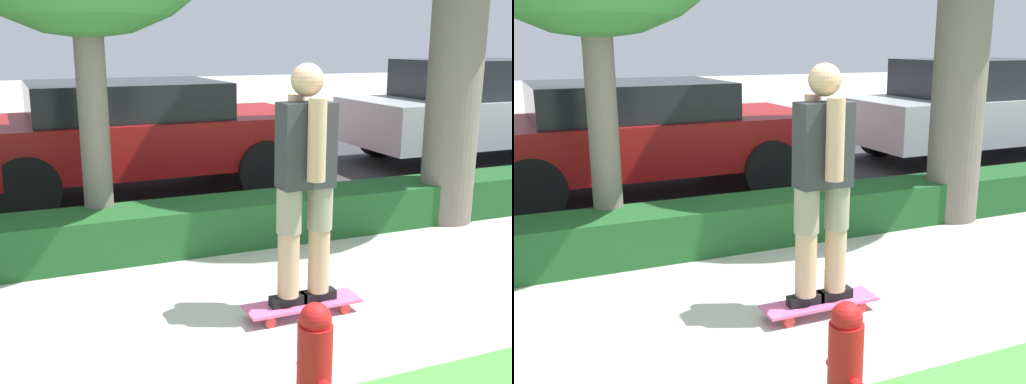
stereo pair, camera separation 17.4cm
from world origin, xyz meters
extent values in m
plane|color=#BCB7AD|center=(0.00, 0.00, 0.00)|extent=(60.00, 60.00, 0.00)
cube|color=#38383A|center=(0.00, 4.20, 0.00)|extent=(18.44, 5.00, 0.01)
cube|color=#1E5123|center=(0.00, 1.60, 0.21)|extent=(18.44, 0.60, 0.43)
cube|color=#DB5B93|center=(0.14, -0.08, 0.09)|extent=(0.85, 0.24, 0.02)
cylinder|color=red|center=(0.43, -0.17, 0.04)|extent=(0.08, 0.04, 0.08)
cylinder|color=red|center=(0.43, 0.01, 0.04)|extent=(0.08, 0.04, 0.08)
cylinder|color=red|center=(-0.14, -0.17, 0.04)|extent=(0.08, 0.04, 0.08)
cylinder|color=red|center=(-0.14, 0.01, 0.04)|extent=(0.08, 0.04, 0.08)
cube|color=black|center=(0.03, -0.08, 0.13)|extent=(0.26, 0.09, 0.07)
cylinder|color=tan|center=(0.03, -0.08, 0.55)|extent=(0.15, 0.15, 0.77)
cylinder|color=gray|center=(0.03, -0.08, 0.78)|extent=(0.17, 0.17, 0.31)
cube|color=black|center=(0.26, -0.08, 0.13)|extent=(0.26, 0.09, 0.07)
cylinder|color=tan|center=(0.26, -0.08, 0.55)|extent=(0.15, 0.15, 0.77)
cylinder|color=gray|center=(0.26, -0.08, 0.78)|extent=(0.17, 0.17, 0.31)
cube|color=#333338|center=(0.14, -0.08, 1.22)|extent=(0.37, 0.20, 0.57)
cylinder|color=tan|center=(0.14, -0.23, 1.28)|extent=(0.12, 0.12, 0.53)
cylinder|color=tan|center=(0.14, 0.08, 1.28)|extent=(0.12, 0.12, 0.53)
sphere|color=tan|center=(0.14, -0.08, 1.64)|extent=(0.22, 0.22, 0.22)
cylinder|color=#70665B|center=(-0.98, 1.87, 1.28)|extent=(0.26, 0.26, 2.55)
cylinder|color=#70665B|center=(2.62, 1.48, 1.72)|extent=(0.55, 0.55, 3.45)
cube|color=maroon|center=(-0.21, 4.00, 0.67)|extent=(4.48, 2.11, 0.61)
cube|color=black|center=(-0.35, 4.00, 1.20)|extent=(2.35, 1.82, 0.43)
cylinder|color=black|center=(1.16, 3.08, 0.36)|extent=(0.73, 0.24, 0.73)
cylinder|color=black|center=(1.16, 4.92, 0.36)|extent=(0.73, 0.24, 0.73)
cylinder|color=black|center=(-1.59, 3.08, 0.36)|extent=(0.73, 0.24, 0.73)
cylinder|color=black|center=(-1.59, 4.92, 0.36)|extent=(0.73, 0.24, 0.73)
cube|color=#B7B7BC|center=(5.41, 4.09, 0.69)|extent=(4.50, 1.93, 0.69)
cube|color=black|center=(5.28, 4.09, 1.33)|extent=(2.35, 1.68, 0.59)
cylinder|color=black|center=(6.80, 4.96, 0.34)|extent=(0.68, 0.23, 0.68)
cylinder|color=black|center=(4.02, 3.22, 0.34)|extent=(0.68, 0.23, 0.68)
cylinder|color=black|center=(4.02, 4.96, 0.34)|extent=(0.68, 0.23, 0.68)
sphere|color=red|center=(-0.45, -1.39, 0.67)|extent=(0.15, 0.15, 0.15)
cylinder|color=red|center=(-0.45, -1.31, 0.38)|extent=(0.06, 0.10, 0.06)
camera|label=1|loc=(-1.61, -3.58, 1.88)|focal=42.00mm
camera|label=2|loc=(-1.77, -3.52, 1.88)|focal=42.00mm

